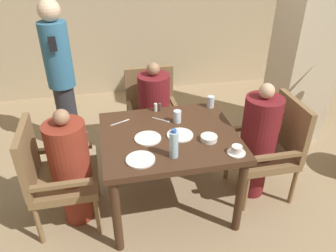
# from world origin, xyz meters

# --- Properties ---
(ground_plane) EXTENTS (16.00, 16.00, 0.00)m
(ground_plane) POSITION_xyz_m (0.00, 0.00, 0.00)
(ground_plane) COLOR #9E8460
(pillar_stone) EXTENTS (0.55, 0.55, 2.70)m
(pillar_stone) POSITION_xyz_m (1.71, 0.92, 1.35)
(pillar_stone) COLOR beige
(pillar_stone) RESTS_ON ground_plane
(dining_table) EXTENTS (1.10, 0.94, 0.75)m
(dining_table) POSITION_xyz_m (0.00, 0.00, 0.65)
(dining_table) COLOR #422819
(dining_table) RESTS_ON ground_plane
(chair_left_side) EXTENTS (0.52, 0.52, 0.94)m
(chair_left_side) POSITION_xyz_m (-0.95, 0.00, 0.51)
(chair_left_side) COLOR brown
(chair_left_side) RESTS_ON ground_plane
(diner_in_left_chair) EXTENTS (0.32, 0.32, 1.07)m
(diner_in_left_chair) POSITION_xyz_m (-0.81, 0.00, 0.55)
(diner_in_left_chair) COLOR maroon
(diner_in_left_chair) RESTS_ON ground_plane
(chair_far_side) EXTENTS (0.52, 0.52, 0.94)m
(chair_far_side) POSITION_xyz_m (0.00, 0.88, 0.51)
(chair_far_side) COLOR brown
(chair_far_side) RESTS_ON ground_plane
(diner_in_far_chair) EXTENTS (0.32, 0.32, 1.10)m
(diner_in_far_chair) POSITION_xyz_m (-0.00, 0.73, 0.56)
(diner_in_far_chair) COLOR maroon
(diner_in_far_chair) RESTS_ON ground_plane
(chair_right_side) EXTENTS (0.52, 0.52, 0.94)m
(chair_right_side) POSITION_xyz_m (0.95, 0.00, 0.51)
(chair_right_side) COLOR brown
(chair_right_side) RESTS_ON ground_plane
(diner_in_right_chair) EXTENTS (0.32, 0.32, 1.12)m
(diner_in_right_chair) POSITION_xyz_m (0.81, 0.00, 0.58)
(diner_in_right_chair) COLOR maroon
(diner_in_right_chair) RESTS_ON ground_plane
(standing_host) EXTENTS (0.28, 0.32, 1.64)m
(standing_host) POSITION_xyz_m (-0.91, 1.13, 0.88)
(standing_host) COLOR #2D2D33
(standing_host) RESTS_ON ground_plane
(plate_main_left) EXTENTS (0.21, 0.21, 0.01)m
(plate_main_left) POSITION_xyz_m (0.08, -0.04, 0.76)
(plate_main_left) COLOR white
(plate_main_left) RESTS_ON dining_table
(plate_main_right) EXTENTS (0.21, 0.21, 0.01)m
(plate_main_right) POSITION_xyz_m (-0.28, -0.30, 0.76)
(plate_main_right) COLOR white
(plate_main_right) RESTS_ON dining_table
(plate_dessert_center) EXTENTS (0.21, 0.21, 0.01)m
(plate_dessert_center) POSITION_xyz_m (-0.18, -0.03, 0.76)
(plate_dessert_center) COLOR white
(plate_dessert_center) RESTS_ON dining_table
(teacup_with_saucer) EXTENTS (0.14, 0.14, 0.06)m
(teacup_with_saucer) POSITION_xyz_m (0.43, -0.36, 0.78)
(teacup_with_saucer) COLOR white
(teacup_with_saucer) RESTS_ON dining_table
(bowl_small) EXTENTS (0.13, 0.13, 0.04)m
(bowl_small) POSITION_xyz_m (0.29, -0.15, 0.77)
(bowl_small) COLOR white
(bowl_small) RESTS_ON dining_table
(water_bottle) EXTENTS (0.07, 0.07, 0.23)m
(water_bottle) POSITION_xyz_m (-0.03, -0.30, 0.86)
(water_bottle) COLOR #A3C6DB
(water_bottle) RESTS_ON dining_table
(glass_tall_near) EXTENTS (0.07, 0.07, 0.11)m
(glass_tall_near) POSITION_xyz_m (0.48, 0.39, 0.81)
(glass_tall_near) COLOR silver
(glass_tall_near) RESTS_ON dining_table
(glass_tall_mid) EXTENTS (0.07, 0.07, 0.11)m
(glass_tall_mid) POSITION_xyz_m (0.11, 0.18, 0.81)
(glass_tall_mid) COLOR silver
(glass_tall_mid) RESTS_ON dining_table
(salt_shaker) EXTENTS (0.03, 0.03, 0.08)m
(salt_shaker) POSITION_xyz_m (-0.04, 0.41, 0.79)
(salt_shaker) COLOR white
(salt_shaker) RESTS_ON dining_table
(pepper_shaker) EXTENTS (0.03, 0.03, 0.07)m
(pepper_shaker) POSITION_xyz_m (0.00, 0.41, 0.79)
(pepper_shaker) COLOR #4C3D2D
(pepper_shaker) RESTS_ON dining_table
(fork_beside_plate) EXTENTS (0.14, 0.12, 0.00)m
(fork_beside_plate) POSITION_xyz_m (-0.01, 0.23, 0.75)
(fork_beside_plate) COLOR silver
(fork_beside_plate) RESTS_ON dining_table
(knife_beside_plate) EXTENTS (0.17, 0.08, 0.00)m
(knife_beside_plate) POSITION_xyz_m (-0.37, 0.27, 0.75)
(knife_beside_plate) COLOR silver
(knife_beside_plate) RESTS_ON dining_table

